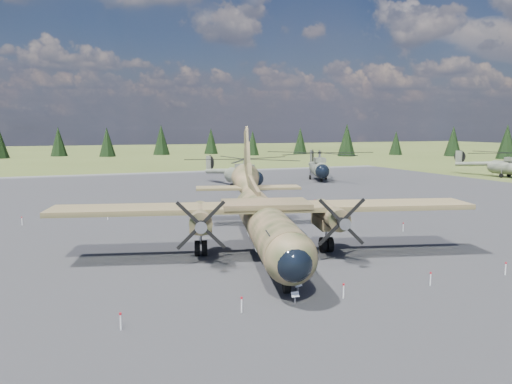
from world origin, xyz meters
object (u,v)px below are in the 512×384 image
object	(u,v)px
transport_plane	(264,214)
helicopter_far	(512,160)
helicopter_mid	(319,160)
helicopter_near	(243,167)

from	to	relation	value
transport_plane	helicopter_far	xyz separation A→B (m)	(65.38, 35.56, 0.53)
helicopter_mid	helicopter_far	size ratio (longest dim) A/B	1.08
helicopter_near	helicopter_far	world-z (taller)	helicopter_far
helicopter_mid	helicopter_far	distance (m)	37.29
helicopter_near	helicopter_far	bearing A→B (deg)	-17.00
transport_plane	helicopter_mid	bearing A→B (deg)	71.59
helicopter_near	transport_plane	bearing A→B (deg)	-121.22
helicopter_near	helicopter_far	distance (m)	53.02
transport_plane	helicopter_mid	world-z (taller)	transport_plane
transport_plane	helicopter_near	distance (m)	40.81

